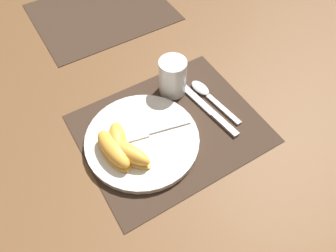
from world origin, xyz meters
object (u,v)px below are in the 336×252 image
at_px(knife, 209,110).
at_px(spoon, 206,93).
at_px(citrus_wedge_0, 118,140).
at_px(juice_glass, 173,79).
at_px(citrus_wedge_1, 114,150).
at_px(fork, 151,131).
at_px(plate, 143,141).
at_px(citrus_wedge_2, 128,153).

distance_m(knife, spoon, 0.06).
xyz_separation_m(knife, citrus_wedge_0, (-0.25, 0.02, 0.03)).
relative_size(juice_glass, citrus_wedge_1, 0.82).
bearing_deg(knife, citrus_wedge_1, -179.90).
bearing_deg(fork, spoon, 11.75).
distance_m(plate, citrus_wedge_0, 0.06).
relative_size(citrus_wedge_0, citrus_wedge_1, 0.83).
bearing_deg(citrus_wedge_1, fork, 5.93).
relative_size(knife, fork, 1.23).
xyz_separation_m(plate, fork, (0.03, 0.01, 0.01)).
bearing_deg(citrus_wedge_1, plate, 1.35).
xyz_separation_m(spoon, citrus_wedge_1, (-0.30, -0.05, 0.03)).
height_order(knife, citrus_wedge_1, citrus_wedge_1).
height_order(plate, fork, fork).
height_order(juice_glass, spoon, juice_glass).
relative_size(fork, citrus_wedge_0, 1.66).
relative_size(knife, citrus_wedge_2, 1.75).
distance_m(juice_glass, citrus_wedge_1, 0.25).
distance_m(knife, citrus_wedge_1, 0.27).
bearing_deg(citrus_wedge_0, fork, -6.26).
height_order(fork, citrus_wedge_0, citrus_wedge_0).
height_order(fork, citrus_wedge_1, citrus_wedge_1).
bearing_deg(citrus_wedge_0, plate, -17.78).
xyz_separation_m(knife, citrus_wedge_1, (-0.27, -0.00, 0.03)).
distance_m(juice_glass, fork, 0.16).
relative_size(knife, spoon, 1.17).
xyz_separation_m(citrus_wedge_1, citrus_wedge_2, (0.02, -0.03, -0.00)).
bearing_deg(spoon, citrus_wedge_0, -173.54).
relative_size(juice_glass, fork, 0.59).
height_order(knife, citrus_wedge_0, citrus_wedge_0).
xyz_separation_m(plate, knife, (0.20, -0.00, -0.01)).
height_order(juice_glass, citrus_wedge_2, juice_glass).
height_order(spoon, citrus_wedge_1, citrus_wedge_1).
height_order(knife, citrus_wedge_2, citrus_wedge_2).
bearing_deg(knife, plate, 179.62).
bearing_deg(spoon, plate, -167.46).
bearing_deg(fork, plate, -161.84).
bearing_deg(spoon, citrus_wedge_1, -170.23).
bearing_deg(spoon, citrus_wedge_2, -164.31).
xyz_separation_m(spoon, fork, (-0.20, -0.04, 0.01)).
distance_m(juice_glass, spoon, 0.10).
bearing_deg(citrus_wedge_2, citrus_wedge_0, 96.07).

